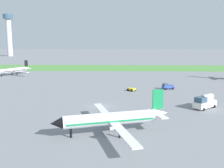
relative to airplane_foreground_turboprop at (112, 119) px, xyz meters
The scene contains 8 objects.
ground_plane 19.06m from the airplane_foreground_turboprop, 99.66° to the left, with size 600.00×600.00×0.00m, color gray.
grass_taxiway_strip 100.58m from the airplane_foreground_turboprop, 91.80° to the left, with size 360.00×28.00×0.08m, color #549342.
airplane_foreground_turboprop is the anchor object (origin of this frame).
airplane_taxiing_turboprop 84.87m from the airplane_foreground_turboprop, 122.57° to the left, with size 17.52×15.37×6.05m.
pushback_tug_near_gate 44.43m from the airplane_foreground_turboprop, 68.07° to the left, with size 4.00×3.03×1.95m.
baggage_cart_midfield 38.21m from the airplane_foreground_turboprop, 82.68° to the left, with size 2.93×2.91×0.90m.
fuel_truck_by_runway 27.69m from the airplane_foreground_turboprop, 39.66° to the left, with size 6.48×6.08×3.29m.
control_tower 211.05m from the airplane_foreground_turboprop, 116.64° to the left, with size 8.00×8.00×35.45m.
Camera 1 is at (4.57, -63.93, 16.77)m, focal length 43.59 mm.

